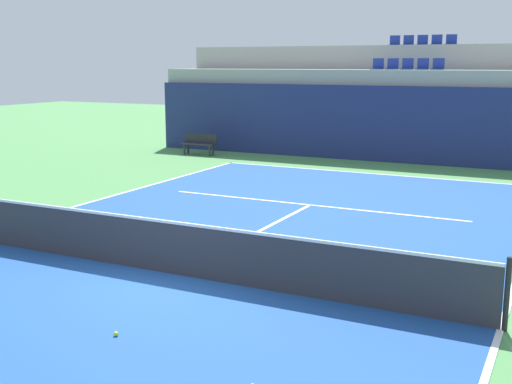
% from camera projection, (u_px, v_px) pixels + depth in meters
% --- Properties ---
extents(ground_plane, '(80.00, 80.00, 0.00)m').
position_uv_depth(ground_plane, '(176.00, 275.00, 11.49)').
color(ground_plane, '#4C8C4C').
extents(court_surface, '(11.00, 24.00, 0.01)m').
position_uv_depth(court_surface, '(176.00, 275.00, 11.48)').
color(court_surface, '#1E4C99').
rests_on(court_surface, ground_plane).
extents(baseline_far, '(11.00, 0.10, 0.00)m').
position_uv_depth(baseline_far, '(371.00, 174.00, 21.97)').
color(baseline_far, white).
rests_on(baseline_far, court_surface).
extents(sideline_right, '(0.10, 24.00, 0.00)m').
position_uv_depth(sideline_right, '(500.00, 330.00, 9.09)').
color(sideline_right, white).
rests_on(sideline_right, court_surface).
extents(service_line_far, '(8.26, 0.10, 0.00)m').
position_uv_depth(service_line_far, '(310.00, 205.00, 17.10)').
color(service_line_far, white).
rests_on(service_line_far, court_surface).
extents(centre_service_line, '(0.10, 6.40, 0.00)m').
position_uv_depth(centre_service_line, '(256.00, 233.00, 14.29)').
color(centre_service_line, white).
rests_on(centre_service_line, court_surface).
extents(back_wall, '(20.62, 0.30, 2.87)m').
position_uv_depth(back_wall, '(395.00, 124.00, 24.31)').
color(back_wall, navy).
rests_on(back_wall, ground_plane).
extents(stands_tier_lower, '(20.62, 2.40, 3.45)m').
position_uv_depth(stands_tier_lower, '(404.00, 114.00, 25.44)').
color(stands_tier_lower, '#9E9E99').
rests_on(stands_tier_lower, ground_plane).
extents(stands_tier_upper, '(20.62, 2.40, 4.43)m').
position_uv_depth(stands_tier_upper, '(419.00, 99.00, 27.45)').
color(stands_tier_upper, '#9E9E99').
rests_on(stands_tier_upper, ground_plane).
extents(seating_row_lower, '(2.80, 0.44, 0.44)m').
position_uv_depth(seating_row_lower, '(407.00, 66.00, 25.16)').
color(seating_row_lower, navy).
rests_on(seating_row_lower, stands_tier_lower).
extents(seating_row_upper, '(2.80, 0.44, 0.44)m').
position_uv_depth(seating_row_upper, '(422.00, 42.00, 27.07)').
color(seating_row_upper, navy).
rests_on(seating_row_upper, stands_tier_upper).
extents(tennis_net, '(11.08, 0.08, 1.07)m').
position_uv_depth(tennis_net, '(175.00, 247.00, 11.39)').
color(tennis_net, black).
rests_on(tennis_net, court_surface).
extents(player_bench, '(1.50, 0.40, 0.85)m').
position_uv_depth(player_bench, '(199.00, 143.00, 26.46)').
color(player_bench, '#232328').
rests_on(player_bench, ground_plane).
extents(tennis_ball_0, '(0.07, 0.07, 0.07)m').
position_uv_depth(tennis_ball_0, '(116.00, 334.00, 8.87)').
color(tennis_ball_0, '#CCE033').
rests_on(tennis_ball_0, court_surface).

